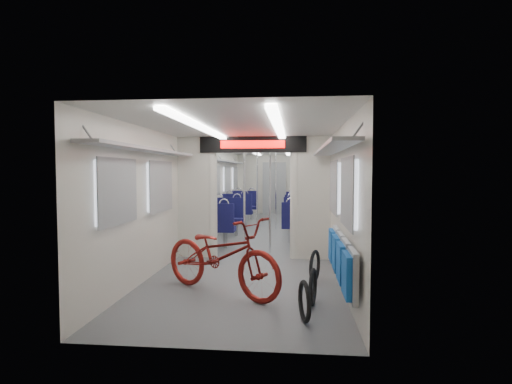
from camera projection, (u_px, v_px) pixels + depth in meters
carriage at (261, 178)px, 9.31m from camera, size 12.00×12.02×2.31m
bicycle at (221, 255)px, 5.36m from camera, size 2.06×1.65×1.05m
flip_bench at (341, 258)px, 4.92m from camera, size 0.12×2.11×0.52m
bike_hoop_a at (304, 304)px, 4.35m from camera, size 0.14×0.46×0.46m
bike_hoop_b at (313, 289)px, 4.89m from camera, size 0.13×0.47×0.46m
bike_hoop_c at (315, 268)px, 5.91m from camera, size 0.20×0.48×0.48m
seat_bay_near_left at (221, 219)px, 9.42m from camera, size 0.89×1.99×1.07m
seat_bay_near_right at (300, 217)px, 9.88m from camera, size 0.88×1.94×1.06m
seat_bay_far_left at (241, 206)px, 12.96m from camera, size 0.90×2.02×1.08m
seat_bay_far_right at (299, 206)px, 12.88m from camera, size 0.88×1.91×1.05m
stanchion_near_left at (244, 195)px, 8.50m from camera, size 0.04×0.04×2.30m
stanchion_near_right at (270, 196)px, 8.02m from camera, size 0.05×0.05×2.30m
stanchion_far_left at (257, 189)px, 11.44m from camera, size 0.04×0.04×2.30m
stanchion_far_right at (276, 189)px, 11.32m from camera, size 0.04×0.04×2.30m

